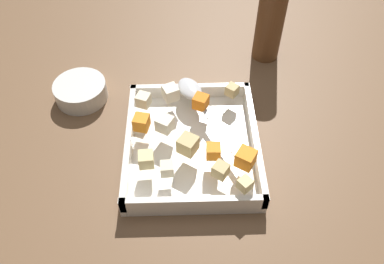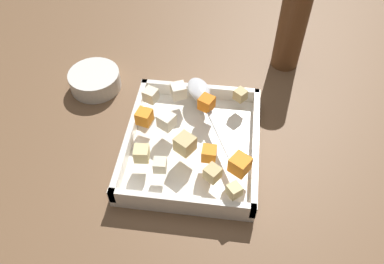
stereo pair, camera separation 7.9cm
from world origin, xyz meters
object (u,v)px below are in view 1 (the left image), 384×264
Objects in this scene: baking_dish at (192,146)px; serving_spoon at (194,93)px; small_prep_bowl at (81,91)px; pepper_mill at (271,17)px.

baking_dish is 1.29× the size of serving_spoon.
small_prep_bowl is at bearing -125.53° from serving_spoon.
serving_spoon is 0.96× the size of pepper_mill.
serving_spoon is at bearing 135.85° from pepper_mill.
serving_spoon is at bearing -100.90° from small_prep_bowl.
small_prep_bowl is (0.05, 0.26, -0.04)m from serving_spoon.
pepper_mill is at bearing -72.00° from small_prep_bowl.
baking_dish is 2.56× the size of small_prep_bowl.
serving_spoon reaches higher than small_prep_bowl.
serving_spoon is at bearing -3.59° from baking_dish.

